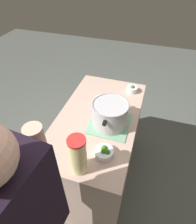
# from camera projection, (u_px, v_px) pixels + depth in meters

# --- Properties ---
(ground_plane) EXTENTS (8.00, 8.00, 0.00)m
(ground_plane) POSITION_uv_depth(u_px,v_px,m) (98.00, 173.00, 2.19)
(ground_plane) COLOR #545953
(counter_slab) EXTENTS (1.20, 0.66, 0.91)m
(counter_slab) POSITION_uv_depth(u_px,v_px,m) (98.00, 149.00, 1.89)
(counter_slab) COLOR #C2A18F
(counter_slab) RESTS_ON ground_plane
(dish_cloth) EXTENTS (0.32, 0.31, 0.01)m
(dish_cloth) POSITION_uv_depth(u_px,v_px,m) (109.00, 124.00, 1.52)
(dish_cloth) COLOR #79AD89
(dish_cloth) RESTS_ON counter_slab
(cooking_pot) EXTENTS (0.35, 0.28, 0.20)m
(cooking_pot) POSITION_uv_depth(u_px,v_px,m) (110.00, 114.00, 1.44)
(cooking_pot) COLOR #B7B7BC
(cooking_pot) RESTS_ON dish_cloth
(lemonade_pitcher) EXTENTS (0.11, 0.11, 0.29)m
(lemonade_pitcher) POSITION_uv_depth(u_px,v_px,m) (78.00, 155.00, 1.12)
(lemonade_pitcher) COLOR #F8E393
(lemonade_pitcher) RESTS_ON counter_slab
(broccoli_bowl_front) EXTENTS (0.11, 0.11, 0.07)m
(broccoli_bowl_front) POSITION_uv_depth(u_px,v_px,m) (132.00, 89.00, 1.84)
(broccoli_bowl_front) COLOR silver
(broccoli_bowl_front) RESTS_ON counter_slab
(broccoli_bowl_center) EXTENTS (0.13, 0.13, 0.08)m
(broccoli_bowl_center) POSITION_uv_depth(u_px,v_px,m) (104.00, 152.00, 1.28)
(broccoli_bowl_center) COLOR silver
(broccoli_bowl_center) RESTS_ON counter_slab
(broccoli_bowl_back) EXTENTS (0.11, 0.11, 0.08)m
(broccoli_bowl_back) POSITION_uv_depth(u_px,v_px,m) (101.00, 100.00, 1.70)
(broccoli_bowl_back) COLOR silver
(broccoli_bowl_back) RESTS_ON counter_slab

